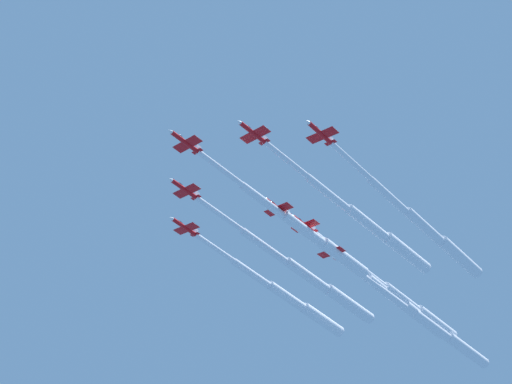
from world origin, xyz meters
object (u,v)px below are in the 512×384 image
object	(u,v)px
jet_port_mid	(429,230)
jet_port_outer	(391,295)
jet_trail_port	(436,329)
jet_port_inner	(372,227)
jet_starboard_inner	(313,279)
jet_starboard_mid	(291,299)
jet_lead	(308,233)
jet_starboard_outer	(406,301)

from	to	relation	value
jet_port_mid	jet_port_outer	xyz separation A→B (m)	(-1.49, 28.41, -0.99)
jet_port_mid	jet_trail_port	size ratio (longest dim) A/B	0.90
jet_port_inner	jet_starboard_inner	world-z (taller)	jet_port_inner
jet_trail_port	jet_port_mid	bearing A→B (deg)	-112.95
jet_starboard_mid	jet_port_outer	size ratio (longest dim) A/B	0.87
jet_lead	jet_starboard_outer	size ratio (longest dim) A/B	0.95
jet_lead	jet_port_inner	size ratio (longest dim) A/B	0.96
jet_lead	jet_starboard_inner	bearing A→B (deg)	72.48
jet_starboard_mid	jet_starboard_outer	bearing A→B (deg)	-8.94
jet_starboard_inner	jet_starboard_mid	xyz separation A→B (m)	(-3.46, 12.94, 2.00)
jet_port_outer	jet_port_inner	bearing A→B (deg)	-117.83
jet_port_outer	jet_trail_port	xyz separation A→B (m)	(18.54, 11.87, -1.22)
jet_trail_port	jet_port_inner	bearing A→B (deg)	-130.41
jet_lead	jet_starboard_outer	distance (m)	46.35
jet_starboard_inner	jet_port_outer	world-z (taller)	jet_port_outer
jet_port_inner	jet_starboard_mid	world-z (taller)	jet_port_inner
jet_port_inner	jet_port_mid	world-z (taller)	jet_port_inner
jet_lead	jet_port_outer	distance (m)	39.28
jet_lead	jet_port_outer	size ratio (longest dim) A/B	0.89
jet_port_inner	jet_port_mid	size ratio (longest dim) A/B	1.02
jet_port_inner	jet_trail_port	size ratio (longest dim) A/B	0.92
jet_port_mid	jet_starboard_mid	xyz separation A→B (m)	(-30.14, 37.42, 0.26)
jet_port_inner	jet_starboard_mid	bearing A→B (deg)	112.98
jet_port_inner	jet_lead	bearing A→B (deg)	171.88
jet_lead	jet_port_mid	distance (m)	33.32
jet_starboard_mid	jet_starboard_outer	size ratio (longest dim) A/B	0.93
jet_port_outer	jet_trail_port	size ratio (longest dim) A/B	0.98
jet_lead	jet_starboard_inner	size ratio (longest dim) A/B	0.90
jet_port_mid	jet_port_outer	distance (m)	28.46
jet_port_mid	jet_starboard_outer	bearing A→B (deg)	81.80
jet_port_inner	jet_port_mid	bearing A→B (deg)	-8.65
jet_starboard_outer	jet_trail_port	size ratio (longest dim) A/B	0.92
jet_port_outer	jet_starboard_outer	bearing A→B (deg)	30.19
jet_port_mid	jet_starboard_mid	world-z (taller)	jet_starboard_mid
jet_port_outer	jet_starboard_outer	world-z (taller)	jet_starboard_outer
jet_starboard_inner	jet_starboard_mid	distance (m)	13.54
jet_port_mid	jet_starboard_outer	distance (m)	32.29
jet_starboard_inner	jet_lead	bearing A→B (deg)	-107.52
jet_port_mid	jet_trail_port	bearing A→B (deg)	67.05
jet_starboard_mid	jet_port_outer	bearing A→B (deg)	-17.46
jet_port_inner	jet_starboard_inner	xyz separation A→B (m)	(-11.42, 22.16, -2.44)
jet_starboard_inner	jet_starboard_outer	distance (m)	32.24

